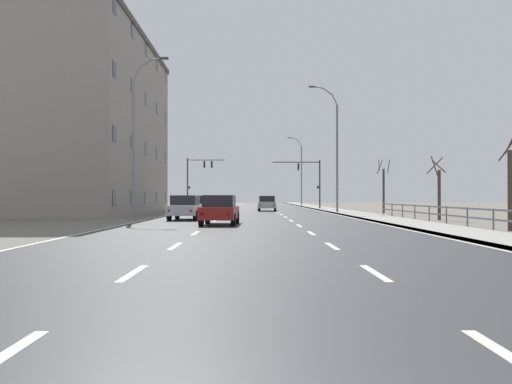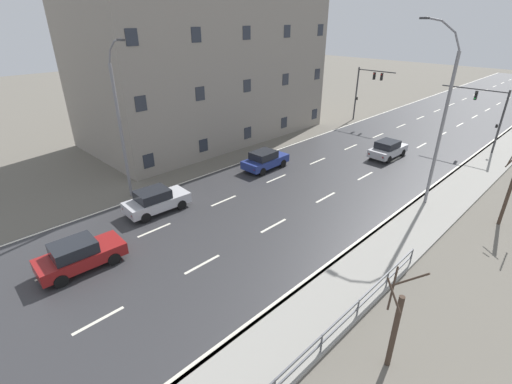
% 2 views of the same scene
% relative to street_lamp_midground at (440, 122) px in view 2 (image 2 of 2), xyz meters
% --- Properties ---
extents(ground_plane, '(160.00, 160.00, 0.12)m').
position_rel_street_lamp_midground_xyz_m(ground_plane, '(-7.44, 4.16, -5.67)').
color(ground_plane, '#666056').
extents(road_asphalt_strip, '(14.00, 120.00, 0.03)m').
position_rel_street_lamp_midground_xyz_m(road_asphalt_strip, '(-7.44, 16.15, -5.60)').
color(road_asphalt_strip, '#303033').
rests_on(road_asphalt_strip, ground).
extents(sidewalk_right, '(3.00, 120.00, 0.12)m').
position_rel_street_lamp_midground_xyz_m(sidewalk_right, '(0.99, 16.16, -5.55)').
color(sidewalk_right, gray).
rests_on(sidewalk_right, ground).
extents(street_lamp_midground, '(2.67, 0.24, 11.49)m').
position_rel_street_lamp_midground_xyz_m(street_lamp_midground, '(0.00, 0.00, 0.00)').
color(street_lamp_midground, slate).
rests_on(street_lamp_midground, ground).
extents(street_lamp_left_bank, '(2.31, 0.24, 10.41)m').
position_rel_street_lamp_midground_xyz_m(street_lamp_left_bank, '(-14.90, -13.54, -0.50)').
color(street_lamp_left_bank, slate).
rests_on(street_lamp_left_bank, ground).
extents(traffic_signal_right, '(5.68, 0.36, 5.80)m').
position_rel_street_lamp_midground_xyz_m(traffic_signal_right, '(-0.63, 14.37, -1.73)').
color(traffic_signal_right, '#38383A').
rests_on(traffic_signal_right, ground).
extents(traffic_signal_left, '(4.61, 0.36, 6.19)m').
position_rel_street_lamp_midground_xyz_m(traffic_signal_left, '(-14.25, 16.25, -1.39)').
color(traffic_signal_left, '#38383A').
rests_on(traffic_signal_left, ground).
extents(car_far_right, '(1.94, 4.15, 1.57)m').
position_rel_street_lamp_midground_xyz_m(car_far_right, '(-5.96, 6.57, -4.80)').
color(car_far_right, '#B7B7BC').
rests_on(car_far_right, ground).
extents(car_mid_centre, '(1.97, 4.17, 1.57)m').
position_rel_street_lamp_midground_xyz_m(car_mid_centre, '(-9.19, -19.30, -4.80)').
color(car_mid_centre, maroon).
rests_on(car_mid_centre, ground).
extents(car_near_right, '(1.92, 4.14, 1.57)m').
position_rel_street_lamp_midground_xyz_m(car_near_right, '(-11.85, -3.18, -4.80)').
color(car_near_right, navy).
rests_on(car_near_right, ground).
extents(car_distant, '(2.00, 4.18, 1.57)m').
position_rel_street_lamp_midground_xyz_m(car_distant, '(-11.72, -13.46, -4.80)').
color(car_distant, '#B7B7BC').
rests_on(car_distant, ground).
extents(brick_building, '(12.50, 24.11, 15.73)m').
position_rel_street_lamp_midground_xyz_m(brick_building, '(-23.11, -0.26, 2.27)').
color(brick_building, gray).
rests_on(brick_building, ground).
extents(bare_tree_mid, '(1.15, 1.26, 4.08)m').
position_rel_street_lamp_midground_xyz_m(bare_tree_mid, '(4.38, -13.65, -3.76)').
color(bare_tree_mid, '#423328').
rests_on(bare_tree_mid, ground).
extents(bare_tree_far, '(1.14, 1.15, 4.93)m').
position_rel_street_lamp_midground_xyz_m(bare_tree_far, '(4.47, 0.54, -3.33)').
color(bare_tree_far, '#423328').
rests_on(bare_tree_far, ground).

